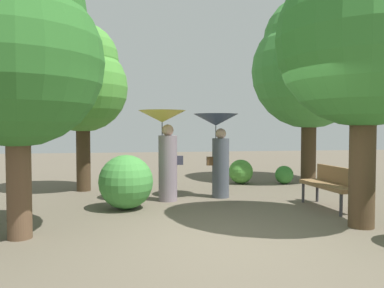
# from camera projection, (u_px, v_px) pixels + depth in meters

# --- Properties ---
(ground_plane) EXTENTS (40.00, 40.00, 0.00)m
(ground_plane) POSITION_uv_depth(u_px,v_px,m) (235.00, 243.00, 5.30)
(ground_plane) COLOR brown
(person_left) EXTENTS (1.04, 1.04, 2.00)m
(person_left) POSITION_uv_depth(u_px,v_px,m) (165.00, 140.00, 8.30)
(person_left) COLOR gray
(person_left) RESTS_ON ground
(person_right) EXTENTS (1.04, 1.04, 1.94)m
(person_right) POSITION_uv_depth(u_px,v_px,m) (218.00, 140.00, 8.70)
(person_right) COLOR #474C56
(person_right) RESTS_ON ground
(park_bench) EXTENTS (0.59, 1.53, 0.83)m
(park_bench) POSITION_uv_depth(u_px,v_px,m) (332.00, 183.00, 7.55)
(park_bench) COLOR #38383D
(park_bench) RESTS_ON ground
(tree_near_left) EXTENTS (2.28, 2.28, 4.27)m
(tree_near_left) POSITION_uv_depth(u_px,v_px,m) (82.00, 79.00, 9.56)
(tree_near_left) COLOR #42301E
(tree_near_left) RESTS_ON ground
(tree_near_right) EXTENTS (3.46, 3.46, 5.61)m
(tree_near_right) POSITION_uv_depth(u_px,v_px,m) (310.00, 61.00, 11.29)
(tree_near_right) COLOR #42301E
(tree_near_right) RESTS_ON ground
(tree_mid_right) EXTENTS (2.82, 2.82, 4.99)m
(tree_mid_right) POSITION_uv_depth(u_px,v_px,m) (365.00, 23.00, 5.99)
(tree_mid_right) COLOR #4C3823
(tree_mid_right) RESTS_ON ground
(tree_far_back) EXTENTS (2.49, 2.49, 4.27)m
(tree_far_back) POSITION_uv_depth(u_px,v_px,m) (16.00, 46.00, 5.39)
(tree_far_back) COLOR brown
(tree_far_back) RESTS_ON ground
(bush_path_left) EXTENTS (0.52, 0.52, 0.52)m
(bush_path_left) POSITION_uv_depth(u_px,v_px,m) (284.00, 175.00, 10.85)
(bush_path_left) COLOR #387F33
(bush_path_left) RESTS_ON ground
(bush_path_right) EXTENTS (1.08, 1.08, 1.08)m
(bush_path_right) POSITION_uv_depth(u_px,v_px,m) (126.00, 182.00, 7.48)
(bush_path_right) COLOR #428C3D
(bush_path_right) RESTS_ON ground
(bush_behind_bench) EXTENTS (0.70, 0.70, 0.70)m
(bush_behind_bench) POSITION_uv_depth(u_px,v_px,m) (241.00, 172.00, 10.89)
(bush_behind_bench) COLOR #4C9338
(bush_behind_bench) RESTS_ON ground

